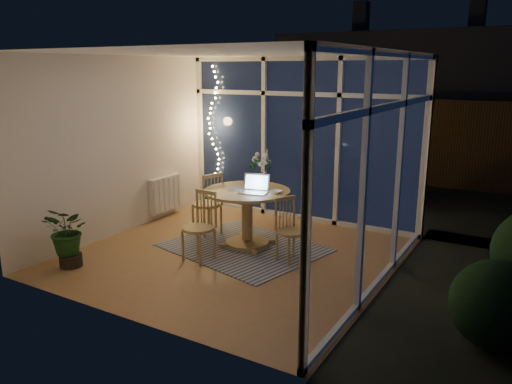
{
  "coord_description": "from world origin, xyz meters",
  "views": [
    {
      "loc": [
        3.42,
        -5.22,
        2.42
      ],
      "look_at": [
        0.19,
        0.25,
        0.84
      ],
      "focal_mm": 35.0,
      "sensor_mm": 36.0,
      "label": 1
    }
  ],
  "objects_px": {
    "chair_left": "(207,203)",
    "chair_front": "(198,227)",
    "chair_right": "(292,230)",
    "dining_table": "(247,218)",
    "flower_vase": "(262,179)",
    "laptop": "(254,183)",
    "potted_plant": "(69,237)"
  },
  "relations": [
    {
      "from": "laptop",
      "to": "dining_table",
      "type": "bearing_deg",
      "value": 137.15
    },
    {
      "from": "laptop",
      "to": "chair_left",
      "type": "bearing_deg",
      "value": 153.44
    },
    {
      "from": "flower_vase",
      "to": "dining_table",
      "type": "bearing_deg",
      "value": -97.96
    },
    {
      "from": "dining_table",
      "to": "laptop",
      "type": "xyz_separation_m",
      "value": [
        0.16,
        -0.1,
        0.53
      ]
    },
    {
      "from": "chair_right",
      "to": "potted_plant",
      "type": "height_order",
      "value": "chair_right"
    },
    {
      "from": "chair_right",
      "to": "potted_plant",
      "type": "xyz_separation_m",
      "value": [
        -2.31,
        -1.55,
        -0.04
      ]
    },
    {
      "from": "chair_right",
      "to": "potted_plant",
      "type": "bearing_deg",
      "value": 151.96
    },
    {
      "from": "chair_left",
      "to": "flower_vase",
      "type": "xyz_separation_m",
      "value": [
        0.85,
        0.16,
        0.43
      ]
    },
    {
      "from": "chair_front",
      "to": "laptop",
      "type": "bearing_deg",
      "value": 63.35
    },
    {
      "from": "dining_table",
      "to": "chair_right",
      "type": "xyz_separation_m",
      "value": [
        0.79,
        -0.21,
        0.02
      ]
    },
    {
      "from": "dining_table",
      "to": "chair_front",
      "type": "bearing_deg",
      "value": -107.63
    },
    {
      "from": "chair_left",
      "to": "laptop",
      "type": "relative_size",
      "value": 2.67
    },
    {
      "from": "dining_table",
      "to": "flower_vase",
      "type": "height_order",
      "value": "flower_vase"
    },
    {
      "from": "chair_right",
      "to": "chair_front",
      "type": "xyz_separation_m",
      "value": [
        -1.04,
        -0.57,
        0.04
      ]
    },
    {
      "from": "chair_right",
      "to": "potted_plant",
      "type": "relative_size",
      "value": 1.11
    },
    {
      "from": "chair_front",
      "to": "flower_vase",
      "type": "distance_m",
      "value": 1.23
    },
    {
      "from": "chair_front",
      "to": "potted_plant",
      "type": "xyz_separation_m",
      "value": [
        -1.27,
        -0.97,
        -0.08
      ]
    },
    {
      "from": "potted_plant",
      "to": "laptop",
      "type": "bearing_deg",
      "value": 44.63
    },
    {
      "from": "chair_right",
      "to": "dining_table",
      "type": "bearing_deg",
      "value": 103.17
    },
    {
      "from": "flower_vase",
      "to": "laptop",
      "type": "bearing_deg",
      "value": -74.29
    },
    {
      "from": "chair_left",
      "to": "potted_plant",
      "type": "distance_m",
      "value": 2.05
    },
    {
      "from": "chair_front",
      "to": "laptop",
      "type": "height_order",
      "value": "laptop"
    },
    {
      "from": "dining_table",
      "to": "chair_front",
      "type": "xyz_separation_m",
      "value": [
        -0.25,
        -0.78,
        0.06
      ]
    },
    {
      "from": "chair_left",
      "to": "potted_plant",
      "type": "relative_size",
      "value": 1.26
    },
    {
      "from": "chair_right",
      "to": "flower_vase",
      "type": "bearing_deg",
      "value": 82.64
    },
    {
      "from": "chair_left",
      "to": "potted_plant",
      "type": "height_order",
      "value": "chair_left"
    },
    {
      "from": "dining_table",
      "to": "chair_front",
      "type": "relative_size",
      "value": 1.29
    },
    {
      "from": "dining_table",
      "to": "flower_vase",
      "type": "distance_m",
      "value": 0.6
    },
    {
      "from": "dining_table",
      "to": "chair_front",
      "type": "distance_m",
      "value": 0.82
    },
    {
      "from": "dining_table",
      "to": "potted_plant",
      "type": "bearing_deg",
      "value": -130.8
    },
    {
      "from": "chair_left",
      "to": "chair_front",
      "type": "relative_size",
      "value": 1.04
    },
    {
      "from": "dining_table",
      "to": "laptop",
      "type": "distance_m",
      "value": 0.57
    }
  ]
}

